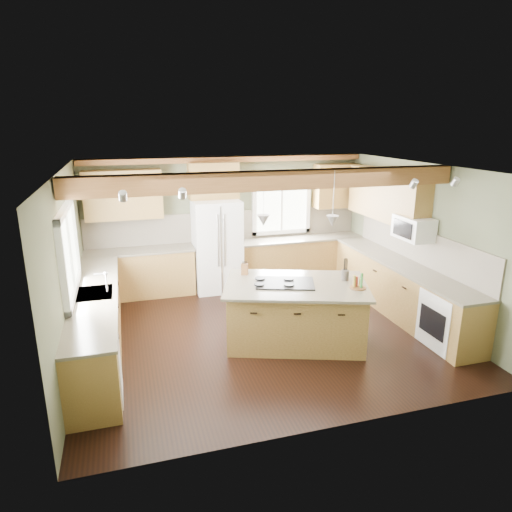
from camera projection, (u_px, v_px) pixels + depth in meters
name	position (u px, v px, depth m)	size (l,w,h in m)	color
floor	(263.00, 332.00, 7.33)	(5.60, 5.60, 0.00)	black
ceiling	(264.00, 168.00, 6.59)	(5.60, 5.60, 0.00)	silver
wall_back	(227.00, 221.00, 9.26)	(5.60, 5.60, 0.00)	#4D523A
wall_left	(68.00, 270.00, 6.21)	(5.00, 5.00, 0.00)	#4D523A
wall_right	(422.00, 241.00, 7.72)	(5.00, 5.00, 0.00)	#4D523A
ceiling_beam	(273.00, 180.00, 6.25)	(5.55, 0.26, 0.26)	brown
soffit_trim	(227.00, 159.00, 8.82)	(5.55, 0.20, 0.10)	brown
backsplash_back	(228.00, 226.00, 9.27)	(5.58, 0.03, 0.58)	brown
backsplash_right	(418.00, 245.00, 7.79)	(0.03, 3.70, 0.58)	brown
base_cab_back_left	(141.00, 274.00, 8.75)	(2.02, 0.60, 0.88)	brown
counter_back_left	(139.00, 251.00, 8.62)	(2.06, 0.64, 0.04)	#474034
base_cab_back_right	(300.00, 260.00, 9.63)	(2.62, 0.60, 0.88)	brown
counter_back_right	(301.00, 239.00, 9.50)	(2.66, 0.64, 0.04)	#474034
base_cab_left	(97.00, 324.00, 6.58)	(0.60, 3.70, 0.88)	brown
counter_left	(94.00, 294.00, 6.45)	(0.64, 3.74, 0.04)	#474034
base_cab_right	(400.00, 289.00, 7.93)	(0.60, 3.70, 0.88)	brown
counter_right	(402.00, 264.00, 7.80)	(0.64, 3.74, 0.04)	#474034
upper_cab_back_left	(123.00, 195.00, 8.38)	(1.40, 0.35, 0.90)	brown
upper_cab_over_fridge	(213.00, 181.00, 8.78)	(0.96, 0.35, 0.70)	brown
upper_cab_right	(387.00, 195.00, 8.32)	(0.35, 2.20, 0.90)	brown
upper_cab_back_corner	(336.00, 186.00, 9.54)	(0.90, 0.35, 0.90)	brown
window_left	(68.00, 252.00, 6.19)	(0.04, 1.60, 1.05)	white
window_back	(281.00, 206.00, 9.48)	(1.10, 0.04, 1.00)	white
sink	(94.00, 294.00, 6.44)	(0.50, 0.65, 0.03)	#262628
faucet	(107.00, 283.00, 6.45)	(0.02, 0.02, 0.28)	#B2B2B7
dishwasher	(94.00, 370.00, 5.39)	(0.60, 0.60, 0.84)	white
oven	(449.00, 320.00, 6.73)	(0.60, 0.72, 0.84)	white
microwave	(413.00, 228.00, 7.54)	(0.40, 0.70, 0.38)	white
pendant_left	(263.00, 220.00, 6.55)	(0.18, 0.18, 0.16)	#B2B2B7
pendant_right	(332.00, 221.00, 6.50)	(0.18, 0.18, 0.16)	#B2B2B7
refrigerator	(217.00, 246.00, 8.95)	(0.90, 0.74, 1.80)	white
island	(295.00, 313.00, 6.93)	(1.97, 1.21, 0.88)	brown
island_top	(296.00, 285.00, 6.80)	(2.10, 1.34, 0.04)	#474034
cooktop	(285.00, 283.00, 6.80)	(0.85, 0.57, 0.02)	black
knife_block	(245.00, 269.00, 7.19)	(0.11, 0.08, 0.18)	brown
utensil_crock	(345.00, 275.00, 6.94)	(0.12, 0.12, 0.16)	#473D39
bottle_tray	(358.00, 281.00, 6.59)	(0.24, 0.24, 0.22)	brown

